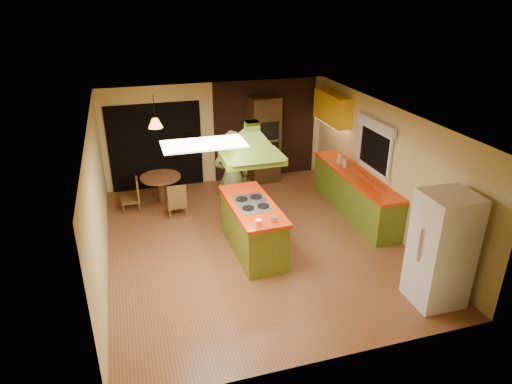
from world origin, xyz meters
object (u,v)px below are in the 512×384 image
object	(u,v)px
wall_oven	(264,140)
man	(232,177)
dining_table	(161,185)
refrigerator	(441,249)
kitchen_island	(252,227)
canister_large	(341,159)

from	to	relation	value
wall_oven	man	bearing A→B (deg)	-127.38
wall_oven	dining_table	bearing A→B (deg)	-168.52
refrigerator	kitchen_island	bearing A→B (deg)	136.74
kitchen_island	canister_large	bearing A→B (deg)	30.04
man	wall_oven	distance (m)	2.31
refrigerator	canister_large	world-z (taller)	refrigerator
man	refrigerator	world-z (taller)	man
canister_large	dining_table	bearing A→B (deg)	165.84
man	wall_oven	xyz separation A→B (m)	(1.29, 1.91, 0.09)
wall_oven	refrigerator	bearing A→B (deg)	-81.96
canister_large	kitchen_island	bearing A→B (deg)	-148.37
kitchen_island	man	xyz separation A→B (m)	(-0.05, 1.33, 0.49)
kitchen_island	wall_oven	bearing A→B (deg)	67.37
wall_oven	canister_large	distance (m)	2.11
refrigerator	dining_table	bearing A→B (deg)	128.67
man	wall_oven	bearing A→B (deg)	-120.19
dining_table	canister_large	xyz separation A→B (m)	(3.93, -0.99, 0.56)
refrigerator	dining_table	distance (m)	6.09
kitchen_island	refrigerator	distance (m)	3.27
kitchen_island	wall_oven	distance (m)	3.52
canister_large	refrigerator	bearing A→B (deg)	-92.70
dining_table	kitchen_island	bearing A→B (deg)	-60.95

